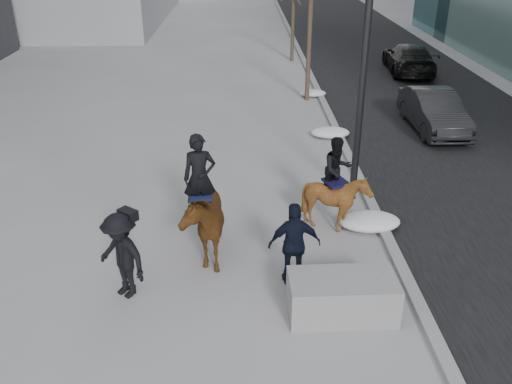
{
  "coord_description": "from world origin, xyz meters",
  "views": [
    {
      "loc": [
        -0.27,
        -8.8,
        6.45
      ],
      "look_at": [
        0.0,
        1.2,
        1.5
      ],
      "focal_mm": 38.0,
      "sensor_mm": 36.0,
      "label": 1
    }
  ],
  "objects_px": {
    "car_near": "(434,111)",
    "mounted_left": "(201,214)",
    "planter": "(342,297)",
    "mounted_right": "(336,194)"
  },
  "relations": [
    {
      "from": "car_near",
      "to": "mounted_left",
      "type": "bearing_deg",
      "value": -134.66
    },
    {
      "from": "planter",
      "to": "mounted_right",
      "type": "height_order",
      "value": "mounted_right"
    },
    {
      "from": "mounted_left",
      "to": "mounted_right",
      "type": "distance_m",
      "value": 3.21
    },
    {
      "from": "mounted_left",
      "to": "mounted_right",
      "type": "bearing_deg",
      "value": 19.44
    },
    {
      "from": "planter",
      "to": "mounted_right",
      "type": "distance_m",
      "value": 3.19
    },
    {
      "from": "car_near",
      "to": "mounted_right",
      "type": "xyz_separation_m",
      "value": [
        -4.49,
        -6.75,
        0.22
      ]
    },
    {
      "from": "mounted_right",
      "to": "car_near",
      "type": "bearing_deg",
      "value": 56.36
    },
    {
      "from": "car_near",
      "to": "mounted_right",
      "type": "height_order",
      "value": "mounted_right"
    },
    {
      "from": "mounted_left",
      "to": "planter",
      "type": "bearing_deg",
      "value": -37.8
    },
    {
      "from": "car_near",
      "to": "mounted_left",
      "type": "xyz_separation_m",
      "value": [
        -7.51,
        -7.81,
        0.33
      ]
    }
  ]
}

